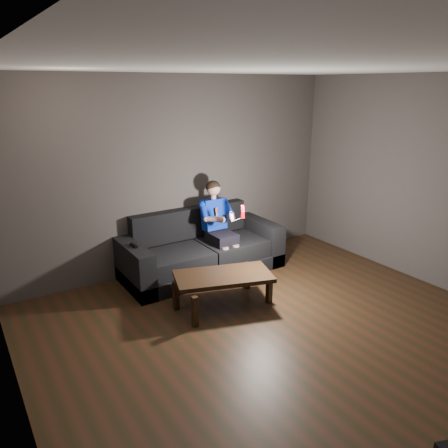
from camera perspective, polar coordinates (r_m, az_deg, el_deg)
floor at (r=4.74m, az=8.93°, el=-15.07°), size 5.00×5.00×0.00m
back_wall at (r=6.19m, az=-5.97°, el=6.46°), size 5.00×0.04×2.70m
left_wall at (r=3.17m, az=-26.25°, el=-6.53°), size 0.04×5.00×2.70m
ceiling at (r=4.00m, az=10.88°, el=19.56°), size 5.00×5.00×0.02m
sofa at (r=6.19m, az=-3.05°, el=-3.78°), size 2.24×0.97×0.87m
child at (r=6.11m, az=-0.79°, el=0.61°), size 0.49×0.60×1.20m
wii_remote_red at (r=5.73m, az=2.44°, el=1.64°), size 0.06×0.08×0.18m
nunchuk_white at (r=5.65m, az=0.96°, el=1.03°), size 0.07×0.09×0.15m
wii_remote_black at (r=5.60m, az=-11.69°, el=-2.75°), size 0.04×0.16×0.03m
coffee_table at (r=5.21m, az=-0.10°, el=-7.15°), size 1.26×0.89×0.41m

